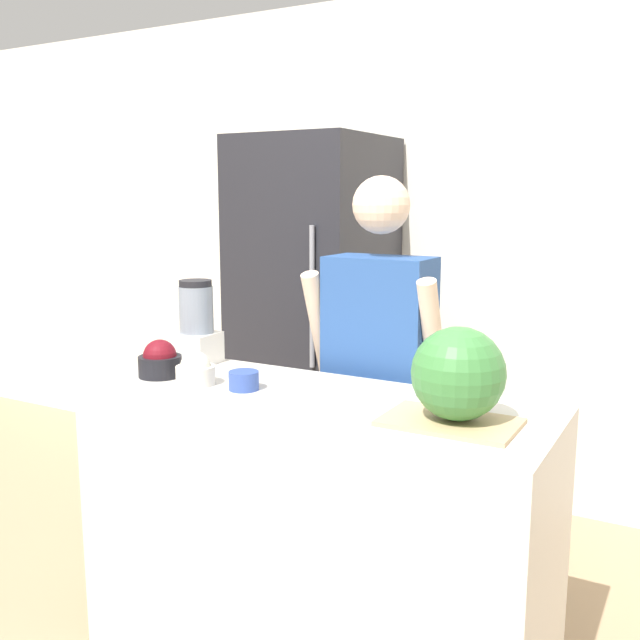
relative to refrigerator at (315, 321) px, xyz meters
name	(u,v)px	position (x,y,z in m)	size (l,w,h in m)	color
wall_back	(473,251)	(0.70, 0.41, 0.37)	(8.00, 0.06, 2.60)	white
counter_island	(315,533)	(0.70, -1.23, -0.47)	(1.52, 0.62, 0.93)	beige
refrigerator	(315,321)	(0.00, 0.00, 0.00)	(0.66, 0.74, 1.87)	#232328
person	(378,388)	(0.70, -0.74, -0.08)	(0.53, 0.26, 1.65)	#333338
cutting_board	(450,422)	(1.17, -1.28, 0.01)	(0.38, 0.25, 0.01)	tan
watermelon	(458,374)	(1.19, -1.27, 0.15)	(0.27, 0.27, 0.27)	#3D7F3D
bowl_cherries	(160,361)	(0.08, -1.26, 0.06)	(0.16, 0.16, 0.13)	black
bowl_cream	(196,371)	(0.26, -1.29, 0.05)	(0.14, 0.14, 0.12)	beige
bowl_small_blue	(244,380)	(0.45, -1.26, 0.03)	(0.10, 0.10, 0.06)	#334C9E
blender	(197,325)	(0.06, -1.03, 0.15)	(0.15, 0.15, 0.32)	silver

